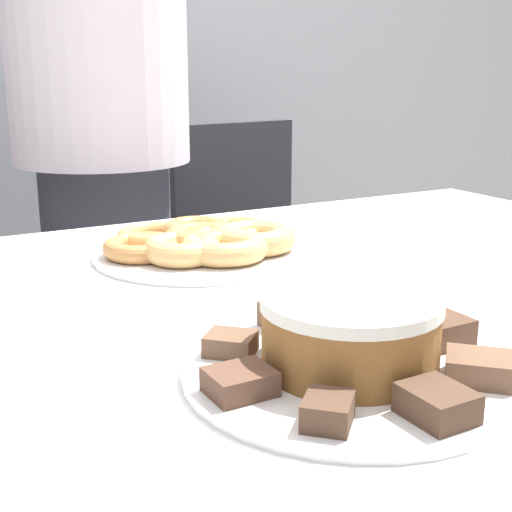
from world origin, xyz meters
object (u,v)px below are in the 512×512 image
person_standing (102,139)px  plate_cake (349,371)px  office_chair_right (262,294)px  frosted_cake (350,331)px  plate_donuts (199,253)px

person_standing → plate_cake: size_ratio=5.25×
plate_cake → person_standing: bearing=84.9°
person_standing → office_chair_right: (0.46, 0.06, -0.46)m
office_chair_right → plate_cake: (-0.55, -1.16, 0.34)m
person_standing → office_chair_right: size_ratio=1.90×
office_chair_right → plate_cake: office_chair_right is taller
office_chair_right → frosted_cake: size_ratio=5.18×
frosted_cake → plate_cake: bearing=0.0°
office_chair_right → plate_donuts: (-0.50, -0.68, 0.34)m
person_standing → office_chair_right: person_standing is taller
person_standing → plate_cake: (-0.10, -1.10, -0.12)m
plate_cake → plate_donuts: size_ratio=0.98×
plate_cake → plate_donuts: bearing=83.1°
person_standing → office_chair_right: 0.65m
office_chair_right → plate_donuts: office_chair_right is taller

